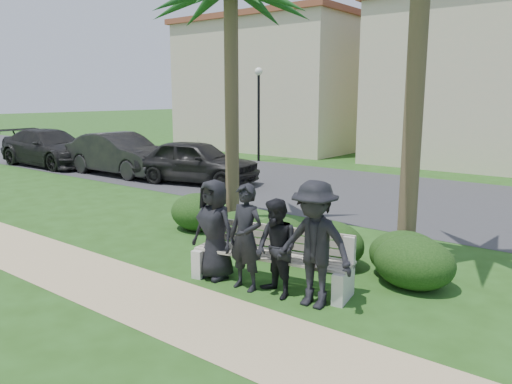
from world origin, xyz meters
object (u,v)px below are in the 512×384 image
park_bench (271,261)px  man_a (214,229)px  man_d (314,244)px  car_c (50,148)px  car_b (120,154)px  car_a (196,162)px  street_lamp (259,97)px  man_c (276,249)px  man_b (246,237)px

park_bench → man_a: man_a is taller
man_a → man_d: (1.92, 0.03, 0.09)m
man_d → car_c: size_ratio=0.34×
park_bench → man_a: size_ratio=1.63×
man_d → car_b: bearing=152.3°
car_a → man_d: bearing=-140.4°
street_lamp → man_a: 15.43m
man_d → park_bench: bearing=162.6°
car_a → car_b: 3.71m
man_a → man_c: size_ratio=1.11×
man_a → car_a: bearing=137.3°
street_lamp → car_b: (-1.73, -6.53, -2.14)m
car_b → car_c: 4.49m
car_b → man_a: bearing=-120.7°
street_lamp → car_b: street_lamp is taller
street_lamp → car_c: (-6.20, -6.87, -2.15)m
man_a → car_c: (-14.95, 5.66, -0.06)m
car_c → park_bench: bearing=-110.4°
man_d → car_a: 10.81m
man_a → park_bench: bearing=18.0°
street_lamp → car_b: 7.08m
car_b → car_c: car_b is taller
man_d → car_a: size_ratio=0.42×
man_b → car_a: (-7.52, 6.48, -0.09)m
man_b → man_d: 1.20m
man_a → man_d: 1.93m
man_d → man_c: bearing=-178.1°
man_a → man_c: man_a is taller
man_c → car_b: 13.21m
park_bench → car_c: size_ratio=0.51×
man_b → car_b: 12.74m
man_b → car_b: man_b is taller
man_b → man_d: (1.19, 0.10, 0.08)m
park_bench → car_b: size_ratio=0.56×
man_b → man_c: size_ratio=1.12×
man_c → man_b: bearing=-154.7°
street_lamp → car_b: size_ratio=0.88×
park_bench → car_a: 9.89m
man_a → man_b: bearing=-4.2°
man_a → man_c: 1.29m
man_c → car_a: (-8.08, 6.43, 0.00)m
park_bench → car_c: 16.80m
park_bench → man_c: 0.56m
park_bench → man_d: man_d is taller
car_a → car_c: 8.19m
man_b → man_c: man_b is taller
man_c → man_d: size_ratio=0.81×
car_c → street_lamp: bearing=-43.8°
man_c → car_c: bearing=-179.6°
man_a → car_c: man_a is taller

